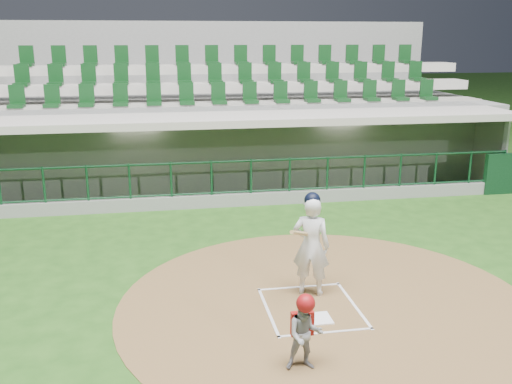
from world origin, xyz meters
TOP-DOWN VIEW (x-y plane):
  - ground at (0.00, 0.00)m, footprint 120.00×120.00m
  - dirt_circle at (0.30, -0.20)m, footprint 7.20×7.20m
  - home_plate at (0.00, -0.70)m, footprint 0.43×0.43m
  - batter_box_chalk at (0.00, -0.30)m, footprint 1.55×1.80m
  - dugout_structure at (0.15, 7.83)m, footprint 16.40×3.70m
  - seating_deck at (0.00, 10.91)m, footprint 17.00×6.72m
  - batter at (0.13, 0.27)m, footprint 0.93×0.97m
  - catcher at (-0.58, -2.03)m, footprint 0.54×0.44m

SIDE VIEW (x-z plane):
  - ground at x=0.00m, z-range 0.00..0.00m
  - dirt_circle at x=0.30m, z-range 0.00..0.01m
  - batter_box_chalk at x=0.00m, z-range 0.01..0.02m
  - home_plate at x=0.00m, z-range 0.01..0.03m
  - catcher at x=-0.58m, z-range 0.01..1.13m
  - batter at x=0.13m, z-range 0.01..1.89m
  - dugout_structure at x=0.15m, z-range -0.54..2.46m
  - seating_deck at x=0.00m, z-range -1.15..4.00m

